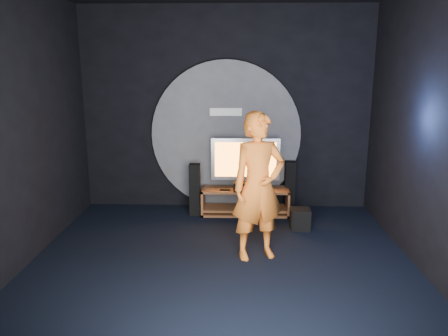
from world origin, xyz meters
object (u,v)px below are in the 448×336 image
Objects in this scene: tower_speaker_right at (290,186)px; tower_speaker_left at (195,190)px; media_console at (245,203)px; tv at (245,161)px; subwoofer at (300,219)px; player at (258,187)px.

tower_speaker_left is at bearing -170.80° from tower_speaker_right.
media_console is 1.69× the size of tower_speaker_left.
tower_speaker_left is 1.00× the size of tower_speaker_right.
subwoofer is at bearing -41.49° from tv.
tower_speaker_right is 0.94m from subwoofer.
tower_speaker_left is 1.84m from subwoofer.
subwoofer is at bearing -20.22° from tower_speaker_left.
tv is (-0.01, 0.07, 0.73)m from media_console.
player is (0.99, -1.66, 0.53)m from tower_speaker_left.
player is (0.14, -1.78, 0.05)m from tv.
tv is at bearing 8.20° from tower_speaker_left.
media_console is at bearing 140.92° from subwoofer.
tower_speaker_right is (0.77, 0.21, 0.25)m from media_console.
tv reaches higher than tower_speaker_right.
tower_speaker_right is at bearing 52.63° from player.
tv is 1.32× the size of tower_speaker_left.
tv is 1.36m from subwoofer.
tv reaches higher than subwoofer.
tv is 0.60× the size of player.
subwoofer is at bearing 36.37° from player.
player is (-0.64, -1.92, 0.53)m from tower_speaker_right.
media_console is 0.90m from tower_speaker_left.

